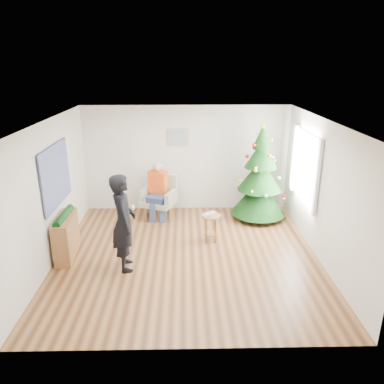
{
  "coord_description": "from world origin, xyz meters",
  "views": [
    {
      "loc": [
        -0.05,
        -6.46,
        3.59
      ],
      "look_at": [
        0.1,
        0.6,
        1.1
      ],
      "focal_mm": 35.0,
      "sensor_mm": 36.0,
      "label": 1
    }
  ],
  "objects_px": {
    "christmas_tree": "(260,176)",
    "armchair": "(159,201)",
    "stool": "(211,228)",
    "standing_man": "(124,223)",
    "console": "(66,236)"
  },
  "relations": [
    {
      "from": "christmas_tree",
      "to": "armchair",
      "type": "height_order",
      "value": "christmas_tree"
    },
    {
      "from": "christmas_tree",
      "to": "console",
      "type": "xyz_separation_m",
      "value": [
        -4.04,
        -1.77,
        -0.64
      ]
    },
    {
      "from": "stool",
      "to": "console",
      "type": "bearing_deg",
      "value": -169.22
    },
    {
      "from": "christmas_tree",
      "to": "armchair",
      "type": "distance_m",
      "value": 2.46
    },
    {
      "from": "standing_man",
      "to": "stool",
      "type": "bearing_deg",
      "value": -69.99
    },
    {
      "from": "christmas_tree",
      "to": "console",
      "type": "distance_m",
      "value": 4.46
    },
    {
      "from": "stool",
      "to": "standing_man",
      "type": "xyz_separation_m",
      "value": [
        -1.62,
        -1.02,
        0.59
      ]
    },
    {
      "from": "armchair",
      "to": "console",
      "type": "relative_size",
      "value": 1.02
    },
    {
      "from": "stool",
      "to": "christmas_tree",
      "type": "bearing_deg",
      "value": 45.14
    },
    {
      "from": "christmas_tree",
      "to": "standing_man",
      "type": "xyz_separation_m",
      "value": [
        -2.84,
        -2.25,
        -0.15
      ]
    },
    {
      "from": "standing_man",
      "to": "console",
      "type": "xyz_separation_m",
      "value": [
        -1.2,
        0.48,
        -0.49
      ]
    },
    {
      "from": "stool",
      "to": "armchair",
      "type": "distance_m",
      "value": 1.79
    },
    {
      "from": "console",
      "to": "christmas_tree",
      "type": "bearing_deg",
      "value": 19.16
    },
    {
      "from": "console",
      "to": "armchair",
      "type": "bearing_deg",
      "value": 44.45
    },
    {
      "from": "christmas_tree",
      "to": "armchair",
      "type": "bearing_deg",
      "value": 176.35
    }
  ]
}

